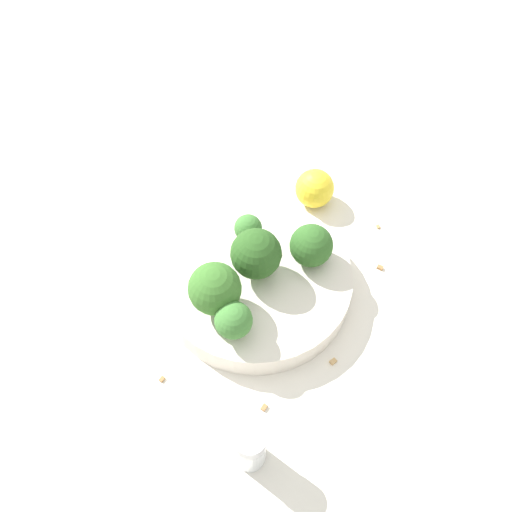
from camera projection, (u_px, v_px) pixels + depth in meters
ground_plane at (256, 288)px, 0.62m from camera, size 3.00×3.00×0.00m
bowl at (256, 280)px, 0.60m from camera, size 0.23×0.23×0.03m
broccoli_floret_0 at (248, 229)px, 0.60m from camera, size 0.03×0.03×0.04m
broccoli_floret_1 at (215, 289)px, 0.53m from camera, size 0.06×0.06×0.07m
broccoli_floret_2 at (234, 321)px, 0.52m from camera, size 0.04×0.04×0.05m
broccoli_floret_3 at (257, 254)px, 0.56m from camera, size 0.06×0.06×0.07m
broccoli_floret_4 at (311, 246)px, 0.58m from camera, size 0.05×0.05×0.05m
pepper_shaker at (250, 447)px, 0.47m from camera, size 0.03×0.03×0.07m
lemon_wedge at (315, 188)px, 0.68m from camera, size 0.05×0.05×0.05m
almond_crumb_0 at (380, 267)px, 0.63m from camera, size 0.01×0.01×0.01m
almond_crumb_1 at (264, 407)px, 0.53m from camera, size 0.01×0.01×0.01m
almond_crumb_2 at (333, 361)px, 0.56m from camera, size 0.01×0.01×0.01m
almond_crumb_3 at (378, 226)px, 0.67m from camera, size 0.01×0.00×0.01m
almond_crumb_4 at (162, 379)px, 0.55m from camera, size 0.01×0.01×0.01m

